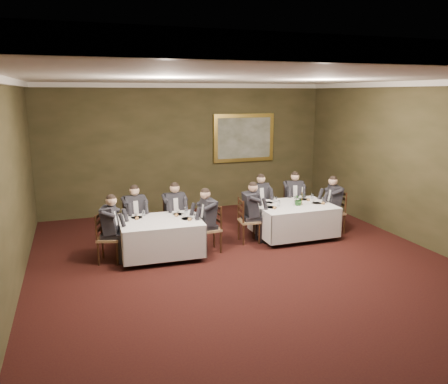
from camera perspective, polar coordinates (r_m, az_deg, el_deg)
ground at (r=8.06m, az=4.44°, el=-10.99°), size 10.00×10.00×0.00m
ceiling at (r=7.38m, az=4.92°, el=14.73°), size 8.00×10.00×0.10m
back_wall at (r=12.21m, az=-4.83°, el=5.73°), size 8.00×0.10×3.50m
left_wall at (r=6.98m, az=-26.98°, el=-0.99°), size 0.10×10.00×3.50m
right_wall at (r=9.82m, az=26.59°, el=2.69°), size 0.10×10.00×3.50m
crown_molding at (r=7.38m, az=4.91°, el=14.27°), size 8.00×10.00×0.12m
table_main at (r=10.14m, az=9.03°, el=-3.35°), size 1.76×1.34×0.67m
table_second at (r=8.92m, az=-8.24°, el=-5.60°), size 1.66×1.29×0.67m
chair_main_backleft at (r=10.76m, az=4.52°, el=-3.20°), size 0.47×0.45×1.00m
diner_main_backleft at (r=10.69m, az=4.57°, el=-2.04°), size 0.44×0.51×1.35m
chair_main_backright at (r=11.17m, az=8.97°, el=-2.73°), size 0.53×0.51×1.00m
diner_main_backright at (r=11.10m, az=9.02°, el=-1.61°), size 0.50×0.56×1.35m
chair_main_endleft at (r=9.73m, az=3.20°, el=-4.93°), size 0.46×0.47×1.00m
diner_main_endleft at (r=9.67m, az=3.29°, el=-3.63°), size 0.51×0.44×1.35m
chair_main_endright at (r=10.74m, az=14.23°, el=-3.60°), size 0.51×0.52×1.00m
diner_main_endright at (r=10.68m, az=14.24°, el=-2.43°), size 0.56×0.50×1.35m
chair_sec_backleft at (r=9.71m, az=-11.52°, el=-5.22°), size 0.49×0.47×1.00m
diner_sec_backleft at (r=9.63m, az=-11.56°, el=-3.95°), size 0.46×0.53×1.35m
chair_sec_backright at (r=9.82m, az=-6.46°, el=-4.83°), size 0.46×0.44×1.00m
diner_sec_backright at (r=9.74m, az=-6.48°, el=-3.57°), size 0.43×0.50×1.35m
chair_sec_endright at (r=9.17m, az=-1.86°, el=-6.04°), size 0.44×0.46×1.00m
diner_sec_endright at (r=9.10m, az=-1.93°, el=-4.69°), size 0.50×0.44×1.35m
chair_sec_endleft at (r=8.90m, az=-14.77°, el=-7.08°), size 0.53×0.54×1.00m
diner_sec_endleft at (r=8.82m, az=-14.78°, el=-5.69°), size 0.57×0.52×1.35m
centerpiece at (r=9.99m, az=9.72°, el=-0.89°), size 0.28×0.25×0.29m
candlestick at (r=10.08m, az=10.14°, el=-0.74°), size 0.06×0.06×0.42m
place_setting_table_main at (r=10.21m, az=5.99°, el=-1.14°), size 0.33×0.31×0.14m
place_setting_table_second at (r=9.13m, az=-11.04°, el=-3.01°), size 0.33×0.31×0.14m
painting at (r=12.63m, az=2.61°, el=7.08°), size 1.82×0.09×1.37m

